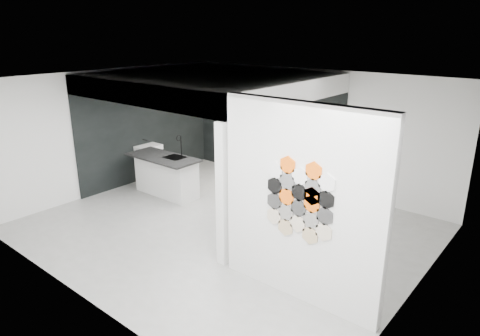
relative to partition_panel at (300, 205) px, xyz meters
The scene contains 17 objects.
floor 2.82m from the partition_panel, 155.80° to the left, with size 7.00×6.00×0.01m, color gray.
partition_panel is the anchor object (origin of this frame).
bay_clad_back 5.31m from the partition_panel, 131.60° to the left, with size 4.40×0.04×2.35m, color black.
bay_clad_left 6.04m from the partition_panel, 160.65° to the left, with size 0.04×4.00×2.35m, color black.
bulkhead 4.21m from the partition_panel, 150.43° to the left, with size 4.40×4.00×0.40m, color silver.
corner_column 1.42m from the partition_panel, behind, with size 0.16×0.16×2.35m, color silver.
fascia_beam 3.71m from the partition_panel, behind, with size 4.40×0.16×0.40m, color silver.
wall_basin 5.78m from the partition_panel, 161.77° to the left, with size 0.40×0.60×0.12m, color silver.
display_shelf 5.17m from the partition_panel, 131.55° to the left, with size 3.00×0.15×0.04m, color black.
kitchen_island 4.74m from the partition_panel, 161.99° to the left, with size 1.76×0.79×1.41m.
stockpot 5.91m from the partition_panel, 139.17° to the left, with size 0.24×0.24×0.20m, color black.
kettle 4.48m from the partition_panel, 120.41° to the left, with size 0.17×0.17×0.14m, color black.
glass_bowl 4.39m from the partition_panel, 118.23° to the left, with size 0.13×0.13×0.10m, color gray.
glass_vase 4.39m from the partition_panel, 118.23° to the left, with size 0.11×0.11×0.16m, color gray.
bottle_dark 5.34m from the partition_panel, 133.60° to the left, with size 0.06×0.06×0.17m, color black.
utensil_cup 5.90m from the partition_panel, 139.05° to the left, with size 0.09×0.09×0.11m, color black.
hex_tile_cluster 0.14m from the partition_panel, 68.73° to the right, with size 1.04×0.02×1.16m.
Camera 1 is at (4.97, -5.61, 3.66)m, focal length 32.00 mm.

